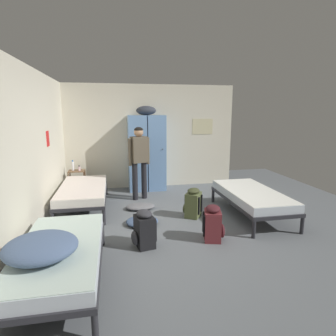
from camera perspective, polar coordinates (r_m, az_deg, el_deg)
ground_plane at (r=5.07m, az=0.57°, el=-11.16°), size 8.34×8.34×0.00m
room_backdrop at (r=5.83m, az=-13.18°, el=4.75°), size 4.36×5.27×2.60m
locker_bank at (r=7.03m, az=-4.30°, el=3.35°), size 0.90×0.55×2.07m
shelf_unit at (r=7.07m, az=-17.82°, el=-2.26°), size 0.38×0.30×0.57m
bed_right at (r=5.56m, az=16.46°, el=-5.45°), size 0.90×1.90×0.49m
bed_left_rear at (r=5.93m, az=-16.70°, el=-4.41°), size 0.90×1.90×0.49m
bed_left_front at (r=3.51m, az=-20.89°, el=-15.83°), size 0.90×1.90×0.49m
bedding_heap at (r=3.20m, az=-24.21°, el=-14.32°), size 0.72×0.69×0.24m
person_traveler at (r=6.25m, az=-5.83°, el=2.35°), size 0.48×0.31×1.61m
water_bottle at (r=7.04m, az=-18.61°, el=0.43°), size 0.06×0.06×0.24m
lotion_bottle at (r=6.97m, az=-17.42°, el=-0.08°), size 0.06×0.06×0.13m
backpack_maroon at (r=4.45m, az=9.08°, el=-10.99°), size 0.38×0.37×0.55m
backpack_olive at (r=5.34m, az=5.00°, el=-7.07°), size 0.41×0.40×0.55m
backpack_black at (r=4.21m, az=-4.89°, el=-12.23°), size 0.38×0.36×0.55m
clothes_pile_grey at (r=5.81m, az=-5.58°, el=-7.71°), size 0.58×0.40×0.10m
clothes_pile_denim at (r=5.06m, az=-5.22°, el=-10.62°), size 0.56×0.51×0.11m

